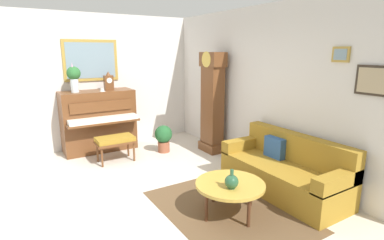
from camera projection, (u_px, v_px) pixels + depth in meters
name	position (u px, v px, depth m)	size (l,w,h in m)	color
ground_plane	(133.00, 196.00, 4.44)	(6.40, 6.00, 0.10)	beige
wall_left	(86.00, 82.00, 6.27)	(0.13, 4.90, 2.80)	silver
wall_back	(258.00, 88.00, 5.33)	(5.30, 0.13, 2.80)	silver
area_rug	(227.00, 210.00, 3.93)	(2.10, 1.50, 0.01)	brown
piano	(99.00, 121.00, 6.20)	(0.87, 1.44, 1.25)	brown
piano_bench	(115.00, 141.00, 5.59)	(0.42, 0.70, 0.48)	brown
grandfather_clock	(212.00, 105.00, 6.06)	(0.52, 0.34, 2.03)	brown
couch	(285.00, 171.00, 4.43)	(1.90, 0.80, 0.84)	olive
coffee_table	(230.00, 185.00, 3.79)	(0.88, 0.88, 0.42)	gold
mantel_clock	(109.00, 82.00, 6.15)	(0.13, 0.18, 0.38)	brown
flower_vase	(74.00, 76.00, 5.78)	(0.26, 0.26, 0.58)	silver
teacup	(102.00, 90.00, 5.97)	(0.12, 0.12, 0.06)	white
green_jug	(232.00, 181.00, 3.62)	(0.17, 0.17, 0.24)	#234C33
potted_plant	(164.00, 137.00, 6.15)	(0.36, 0.36, 0.56)	#935138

